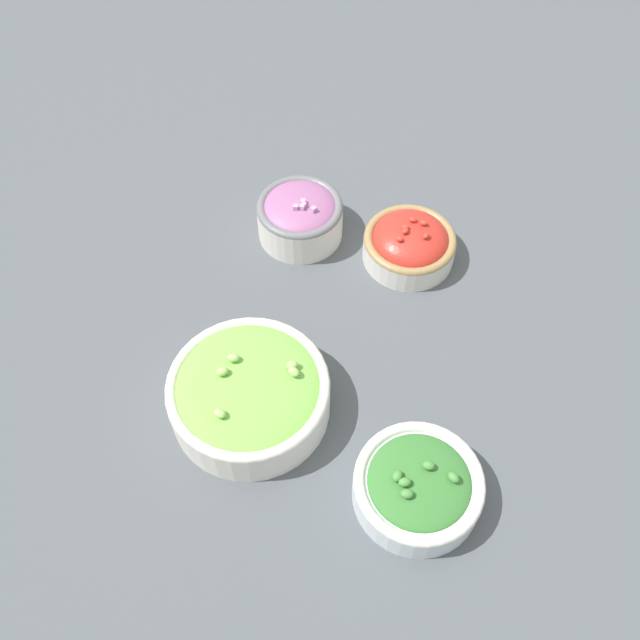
# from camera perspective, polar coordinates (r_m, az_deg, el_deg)

# --- Properties ---
(ground_plane) EXTENTS (3.00, 3.00, 0.00)m
(ground_plane) POSITION_cam_1_polar(r_m,az_deg,el_deg) (0.89, 0.00, -1.10)
(ground_plane) COLOR #4C5156
(bowl_lettuce) EXTENTS (0.18, 0.18, 0.07)m
(bowl_lettuce) POSITION_cam_1_polar(r_m,az_deg,el_deg) (0.81, -5.71, -5.81)
(bowl_lettuce) COLOR silver
(bowl_lettuce) RESTS_ON ground_plane
(bowl_red_onion) EXTENTS (0.12, 0.12, 0.07)m
(bowl_red_onion) POSITION_cam_1_polar(r_m,az_deg,el_deg) (0.97, -1.61, 8.36)
(bowl_red_onion) COLOR silver
(bowl_red_onion) RESTS_ON ground_plane
(bowl_cherry_tomatoes) EXTENTS (0.12, 0.12, 0.06)m
(bowl_cherry_tomatoes) POSITION_cam_1_polar(r_m,az_deg,el_deg) (0.95, 7.17, 6.11)
(bowl_cherry_tomatoes) COLOR silver
(bowl_cherry_tomatoes) RESTS_ON ground_plane
(bowl_broccoli) EXTENTS (0.14, 0.14, 0.06)m
(bowl_broccoli) POSITION_cam_1_polar(r_m,az_deg,el_deg) (0.78, 7.85, -13.00)
(bowl_broccoli) COLOR silver
(bowl_broccoli) RESTS_ON ground_plane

